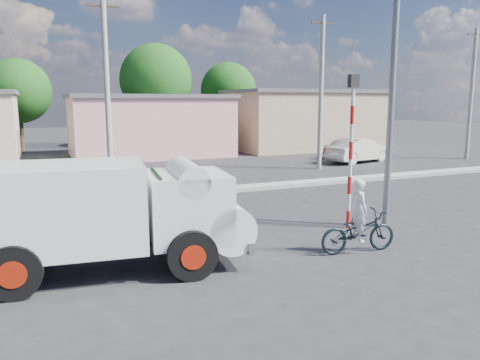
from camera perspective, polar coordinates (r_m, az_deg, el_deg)
name	(u,v)px	position (r m, az deg, el deg)	size (l,w,h in m)	color
ground_plane	(274,258)	(11.17, 4.17, -9.42)	(120.00, 120.00, 0.00)	#262628
median	(179,193)	(18.38, -7.45, -1.62)	(40.00, 0.80, 0.16)	#99968E
truck	(114,212)	(10.34, -15.08, -3.75)	(5.92, 2.80, 2.36)	black
bicycle	(358,232)	(11.73, 14.20, -6.12)	(0.69, 1.97, 1.03)	black
cyclist	(359,222)	(11.67, 14.25, -5.01)	(0.55, 0.36, 1.51)	silver
car_cream	(359,150)	(28.84, 14.27, 3.53)	(1.52, 4.36, 1.44)	silver
car_red	(347,148)	(31.13, 12.87, 3.85)	(1.49, 3.70, 1.26)	#AA1A07
traffic_pole	(351,138)	(13.59, 13.41, 4.95)	(0.28, 0.18, 4.36)	red
streetlight	(389,52)	(13.97, 17.75, 14.62)	(2.34, 0.22, 9.00)	slate
building_row	(135,124)	(31.95, -12.64, 6.71)	(37.80, 7.30, 4.44)	#C5B795
tree_row	(72,85)	(38.07, -19.80, 10.88)	(34.13, 7.32, 8.10)	#38281E
utility_poles	(219,92)	(22.86, -2.53, 10.71)	(35.40, 0.24, 8.00)	#99968E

